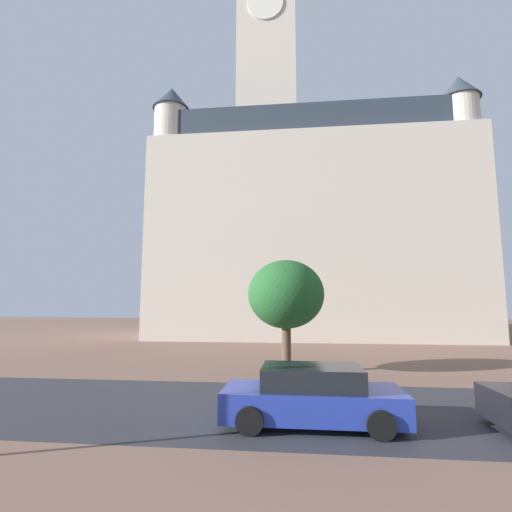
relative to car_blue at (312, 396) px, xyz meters
The scene contains 5 objects.
ground_plane 2.38m from the car_blue, 130.58° to the left, with size 120.00×120.00×0.00m, color brown.
street_asphalt_strip 2.14m from the car_blue, 136.82° to the left, with size 120.00×6.32×0.00m, color #2D2D33.
landmark_building 26.41m from the car_blue, 89.21° to the left, with size 27.02×12.17×38.65m.
car_blue is the anchor object (origin of this frame).
tree_curb_far 7.20m from the car_blue, 96.93° to the left, with size 3.29×3.29×4.81m.
Camera 1 is at (1.14, -1.38, 2.98)m, focal length 26.20 mm.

